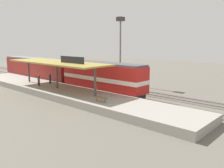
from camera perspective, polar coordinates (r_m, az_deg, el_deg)
The scene contains 12 objects.
ground_plane at distance 39.53m, azimuth -5.06°, elevation -0.87°, with size 120.00×120.00×0.00m, color #666056.
track_near at distance 38.24m, azimuth -7.27°, elevation -1.24°, with size 3.20×110.00×0.16m.
track_far at distance 41.29m, azimuth -2.40°, elevation -0.32°, with size 3.20×110.00×0.16m.
platform at distance 35.43m, azimuth -12.97°, elevation -1.64°, with size 6.00×44.00×0.90m, color #9E998E.
station_canopy at distance 34.77m, azimuth -13.15°, elevation 4.95°, with size 5.20×18.00×4.70m.
platform_bench at distance 26.50m, azimuth -2.70°, elevation -3.35°, with size 0.44×1.70×0.50m.
locomotive at distance 34.46m, azimuth -2.37°, elevation 1.60°, with size 2.93×14.43×4.44m.
passenger_carriage_single at distance 48.77m, azimuth -17.57°, elevation 3.54°, with size 2.90×20.00×4.24m.
freight_car at distance 46.28m, azimuth -8.72°, elevation 3.13°, with size 2.80×12.00×3.54m.
light_mast at distance 42.02m, azimuth 2.03°, elevation 11.33°, with size 1.10×1.10×11.70m.
person_waiting at distance 39.16m, azimuth -14.67°, elevation 1.48°, with size 0.34×0.34×1.71m.
person_walking at distance 37.66m, azimuth -17.20°, elevation 1.03°, with size 0.34×0.34×1.71m.
Camera 1 is at (-24.13, -28.70, 7.51)m, focal length 38.08 mm.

